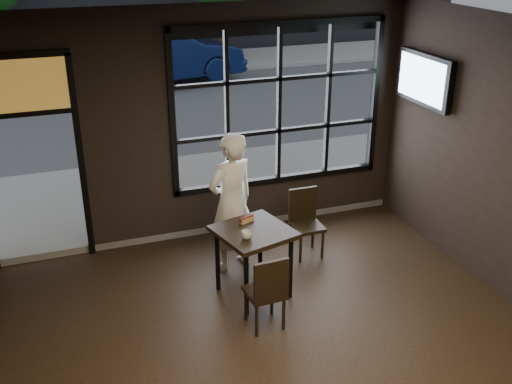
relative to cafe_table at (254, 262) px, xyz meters
name	(u,v)px	position (x,y,z in m)	size (l,w,h in m)	color
ceiling	(307,54)	(-0.24, -1.82, 2.78)	(6.00, 7.00, 0.02)	black
window_frame	(279,105)	(0.96, 1.68, 1.37)	(3.06, 0.12, 2.28)	black
stained_transom	(18,85)	(-2.34, 1.68, 1.92)	(1.20, 0.06, 0.70)	orange
street_asphalt	(81,29)	(-0.24, 22.18, -0.45)	(60.00, 41.00, 0.04)	#545456
cafe_table	(254,262)	(0.00, 0.00, 0.00)	(0.80, 0.80, 0.86)	black
chair_near	(265,290)	(-0.10, -0.63, 0.02)	(0.39, 0.39, 0.90)	black
chair_window	(307,224)	(0.98, 0.64, 0.02)	(0.39, 0.39, 0.91)	black
man	(231,202)	(-0.05, 0.70, 0.48)	(0.66, 0.43, 1.81)	white
hotdog	(246,220)	(-0.01, 0.22, 0.46)	(0.20, 0.08, 0.06)	tan
cup	(247,235)	(-0.14, -0.18, 0.47)	(0.12, 0.12, 0.10)	silver
tv	(424,79)	(2.69, 0.85, 1.78)	(0.13, 1.16, 0.68)	black
navy_car	(162,55)	(1.09, 10.63, 0.41)	(1.57, 4.50, 1.48)	#09153C
maroon_car	(31,61)	(-2.30, 10.97, 0.42)	(1.76, 4.38, 1.49)	#5E1617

